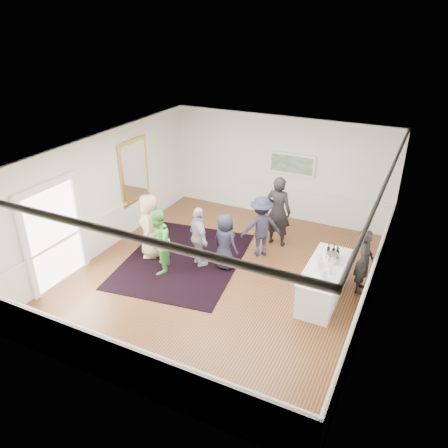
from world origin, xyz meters
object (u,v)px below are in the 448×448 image
at_px(guest_dark_b, 278,211).
at_px(ice_bucket, 332,258).
at_px(guest_lilac, 199,237).
at_px(guest_tan, 150,226).
at_px(serving_table, 324,282).
at_px(guest_dark_a, 261,226).
at_px(guest_green, 158,242).
at_px(nut_bowl, 314,284).
at_px(guest_navy, 225,241).
at_px(bartender, 364,261).

bearing_deg(guest_dark_b, ice_bucket, 139.37).
bearing_deg(guest_dark_b, guest_lilac, 56.11).
distance_m(guest_lilac, ice_bucket, 3.34).
distance_m(guest_tan, guest_dark_b, 3.49).
bearing_deg(guest_dark_b, serving_table, 134.89).
bearing_deg(guest_dark_a, guest_green, 7.20).
xyz_separation_m(guest_dark_a, ice_bucket, (2.11, -1.01, 0.12)).
relative_size(guest_green, guest_dark_a, 1.00).
bearing_deg(serving_table, guest_dark_a, 149.09).
xyz_separation_m(guest_dark_a, nut_bowl, (2.00, -2.06, 0.05)).
bearing_deg(guest_tan, guest_lilac, 66.83).
height_order(guest_navy, nut_bowl, guest_navy).
bearing_deg(guest_dark_a, ice_bucket, 117.39).
bearing_deg(ice_bucket, guest_green, -167.34).
height_order(guest_tan, nut_bowl, guest_tan).
bearing_deg(ice_bucket, bartender, 37.36).
xyz_separation_m(bartender, guest_tan, (-5.34, -0.82, 0.09)).
xyz_separation_m(guest_dark_b, nut_bowl, (1.81, -2.81, -0.12)).
distance_m(guest_navy, ice_bucket, 2.69).
distance_m(guest_tan, nut_bowl, 4.65).
height_order(bartender, nut_bowl, bartender).
bearing_deg(guest_navy, bartender, -154.55).
relative_size(bartender, ice_bucket, 6.11).
relative_size(guest_green, ice_bucket, 6.45).
relative_size(bartender, guest_lilac, 0.99).
xyz_separation_m(ice_bucket, nut_bowl, (-0.11, -1.05, -0.08)).
xyz_separation_m(guest_tan, guest_dark_b, (2.78, 2.10, 0.12)).
distance_m(bartender, guest_dark_b, 2.86).
relative_size(bartender, guest_navy, 1.07).
bearing_deg(ice_bucket, nut_bowl, -96.13).
distance_m(serving_table, nut_bowl, 0.96).
xyz_separation_m(bartender, guest_lilac, (-3.96, -0.68, 0.01)).
xyz_separation_m(guest_green, guest_lilac, (0.75, 0.73, -0.03)).
bearing_deg(serving_table, nut_bowl, -92.14).
relative_size(guest_tan, guest_navy, 1.18).
height_order(guest_lilac, guest_dark_a, guest_dark_a).
relative_size(guest_dark_b, nut_bowl, 7.90).
xyz_separation_m(guest_green, guest_navy, (1.39, 0.91, -0.10)).
bearing_deg(guest_navy, guest_green, 50.37).
bearing_deg(guest_tan, guest_green, 18.06).
distance_m(guest_navy, nut_bowl, 2.78).
bearing_deg(serving_table, guest_lilac, 179.60).
bearing_deg(serving_table, guest_green, -170.00).
bearing_deg(bartender, guest_lilac, 97.34).
xyz_separation_m(bartender, ice_bucket, (-0.64, -0.49, 0.17)).
xyz_separation_m(bartender, nut_bowl, (-0.75, -1.54, 0.09)).
xyz_separation_m(guest_green, guest_dark_b, (2.16, 2.68, 0.16)).
distance_m(guest_lilac, nut_bowl, 3.33).
height_order(serving_table, nut_bowl, nut_bowl).
bearing_deg(guest_navy, guest_lilac, 33.31).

